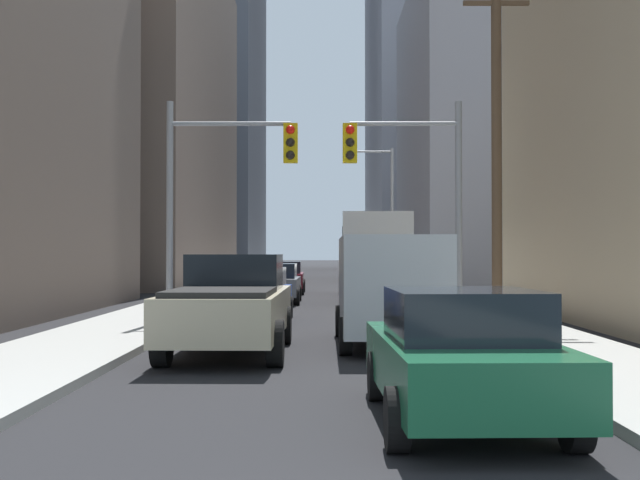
# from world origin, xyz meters

# --- Properties ---
(sidewalk_left) EXTENTS (2.83, 160.00, 0.15)m
(sidewalk_left) POSITION_xyz_m (-4.69, 50.00, 0.07)
(sidewalk_left) COLOR #9E9E99
(sidewalk_left) RESTS_ON ground
(sidewalk_right) EXTENTS (2.83, 160.00, 0.15)m
(sidewalk_right) POSITION_xyz_m (4.69, 50.00, 0.07)
(sidewalk_right) COLOR #9E9E99
(sidewalk_right) RESTS_ON ground
(city_bus) EXTENTS (2.87, 11.57, 3.40)m
(city_bus) POSITION_xyz_m (2.38, 30.50, 1.93)
(city_bus) COLOR silver
(city_bus) RESTS_ON ground
(pickup_truck_beige) EXTENTS (2.20, 5.44, 1.90)m
(pickup_truck_beige) POSITION_xyz_m (-1.56, 12.27, 0.93)
(pickup_truck_beige) COLOR #C6B793
(pickup_truck_beige) RESTS_ON ground
(cargo_van_silver) EXTENTS (2.16, 5.23, 2.26)m
(cargo_van_silver) POSITION_xyz_m (1.59, 13.61, 1.29)
(cargo_van_silver) COLOR #B7BABF
(cargo_van_silver) RESTS_ON ground
(sedan_green) EXTENTS (1.95, 4.25, 1.52)m
(sedan_green) POSITION_xyz_m (1.76, 6.03, 0.77)
(sedan_green) COLOR #195938
(sedan_green) RESTS_ON ground
(sedan_blue) EXTENTS (1.95, 4.22, 1.52)m
(sedan_blue) POSITION_xyz_m (-1.63, 19.12, 0.77)
(sedan_blue) COLOR navy
(sedan_blue) RESTS_ON ground
(sedan_grey) EXTENTS (1.95, 4.23, 1.52)m
(sedan_grey) POSITION_xyz_m (-1.56, 27.34, 0.77)
(sedan_grey) COLOR slate
(sedan_grey) RESTS_ON ground
(sedan_maroon) EXTENTS (1.95, 4.22, 1.52)m
(sedan_maroon) POSITION_xyz_m (-1.55, 34.44, 0.77)
(sedan_maroon) COLOR maroon
(sedan_maroon) RESTS_ON ground
(traffic_signal_near_left) EXTENTS (3.52, 0.44, 6.00)m
(traffic_signal_near_left) POSITION_xyz_m (-2.39, 18.18, 4.03)
(traffic_signal_near_left) COLOR gray
(traffic_signal_near_left) RESTS_ON ground
(traffic_signal_near_right) EXTENTS (3.20, 0.44, 6.00)m
(traffic_signal_near_right) POSITION_xyz_m (2.54, 18.18, 4.01)
(traffic_signal_near_right) COLOR gray
(traffic_signal_near_right) RESTS_ON ground
(utility_pole_right) EXTENTS (2.20, 0.28, 10.16)m
(utility_pole_right) POSITION_xyz_m (4.98, 18.53, 5.36)
(utility_pole_right) COLOR brown
(utility_pole_right) RESTS_ON ground
(street_lamp_right) EXTENTS (2.60, 0.32, 7.50)m
(street_lamp_right) POSITION_xyz_m (3.56, 38.81, 4.56)
(street_lamp_right) COLOR gray
(street_lamp_right) RESTS_ON ground
(building_left_mid_office) EXTENTS (18.60, 27.54, 22.43)m
(building_left_mid_office) POSITION_xyz_m (-16.04, 48.39, 11.21)
(building_left_mid_office) COLOR #66564C
(building_left_mid_office) RESTS_ON ground
(building_left_far_tower) EXTENTS (16.54, 26.86, 58.57)m
(building_left_far_tower) POSITION_xyz_m (-15.45, 90.68, 29.28)
(building_left_far_tower) COLOR #4C515B
(building_left_far_tower) RESTS_ON ground
(building_right_mid_block) EXTENTS (16.65, 19.43, 20.56)m
(building_right_mid_block) POSITION_xyz_m (14.78, 51.93, 10.28)
(building_right_mid_block) COLOR #93939E
(building_right_mid_block) RESTS_ON ground
(building_right_far_highrise) EXTENTS (20.13, 29.58, 57.90)m
(building_right_far_highrise) POSITION_xyz_m (16.43, 90.70, 28.95)
(building_right_far_highrise) COLOR #93939E
(building_right_far_highrise) RESTS_ON ground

